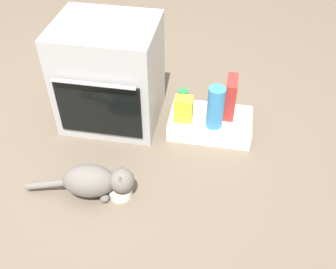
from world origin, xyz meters
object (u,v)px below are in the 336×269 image
(cat, at_px, (95,181))
(oven, at_px, (110,75))
(pantry_cabinet, at_px, (210,123))
(food_bowl, at_px, (120,191))
(snack_bag, at_px, (184,109))
(soda_can, at_px, (183,97))
(water_bottle, at_px, (215,108))
(cereal_box, at_px, (231,97))

(cat, bearing_deg, oven, 91.08)
(pantry_cabinet, distance_m, food_bowl, 0.82)
(food_bowl, height_order, cat, cat)
(snack_bag, relative_size, soda_can, 1.50)
(pantry_cabinet, height_order, snack_bag, snack_bag)
(snack_bag, bearing_deg, soda_can, 99.14)
(food_bowl, height_order, soda_can, soda_can)
(water_bottle, bearing_deg, snack_bag, 173.72)
(pantry_cabinet, distance_m, soda_can, 0.26)
(oven, height_order, cereal_box, oven)
(oven, bearing_deg, snack_bag, -9.82)
(pantry_cabinet, distance_m, water_bottle, 0.23)
(food_bowl, bearing_deg, soda_can, 71.65)
(pantry_cabinet, distance_m, cereal_box, 0.24)
(pantry_cabinet, bearing_deg, snack_bag, -161.82)
(cat, distance_m, snack_bag, 0.76)
(pantry_cabinet, bearing_deg, cereal_box, 26.86)
(food_bowl, xyz_separation_m, water_bottle, (0.49, 0.59, 0.24))
(food_bowl, relative_size, soda_can, 1.17)
(oven, relative_size, snack_bag, 4.02)
(cat, bearing_deg, water_bottle, 36.98)
(oven, relative_size, cat, 1.11)
(oven, distance_m, pantry_cabinet, 0.76)
(oven, height_order, soda_can, oven)
(cat, xyz_separation_m, cereal_box, (0.72, 0.74, 0.14))
(oven, relative_size, food_bowl, 5.15)
(oven, relative_size, pantry_cabinet, 1.29)
(oven, bearing_deg, cereal_box, 2.00)
(oven, bearing_deg, food_bowl, -71.37)
(cat, distance_m, cereal_box, 1.05)
(pantry_cabinet, height_order, food_bowl, pantry_cabinet)
(pantry_cabinet, relative_size, cereal_box, 2.01)
(water_bottle, bearing_deg, pantry_cabinet, 107.68)
(food_bowl, distance_m, cereal_box, 0.96)
(oven, height_order, pantry_cabinet, oven)
(pantry_cabinet, xyz_separation_m, cereal_box, (0.12, 0.06, 0.20))
(water_bottle, bearing_deg, oven, 171.19)
(snack_bag, distance_m, soda_can, 0.17)
(cat, height_order, cereal_box, cereal_box)
(cereal_box, bearing_deg, water_bottle, -122.28)
(food_bowl, height_order, cereal_box, cereal_box)
(cereal_box, height_order, snack_bag, cereal_box)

